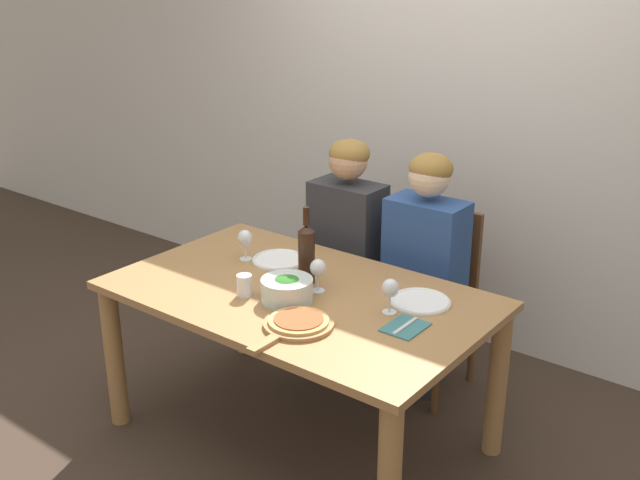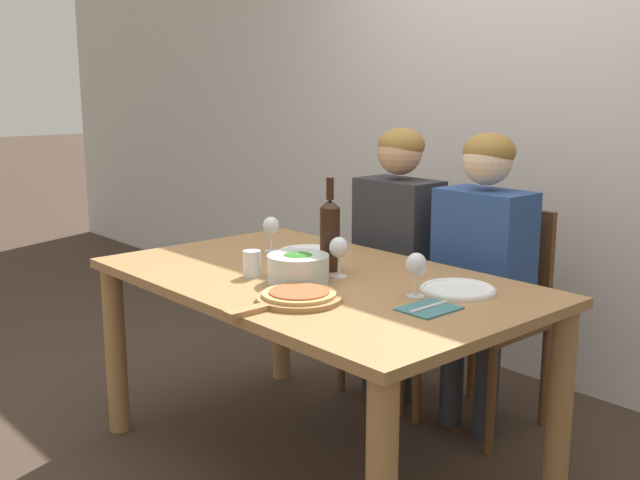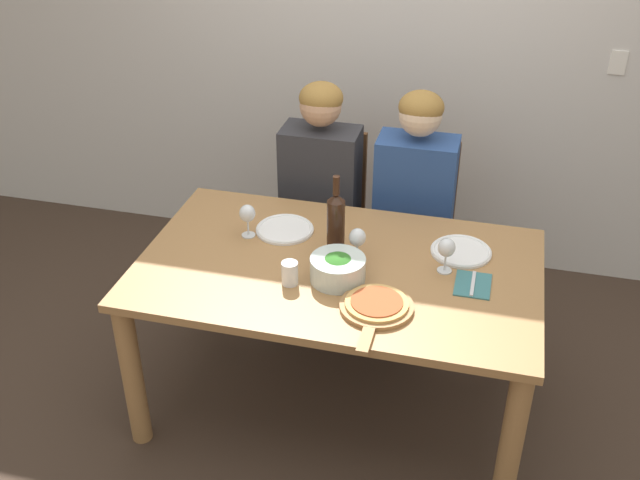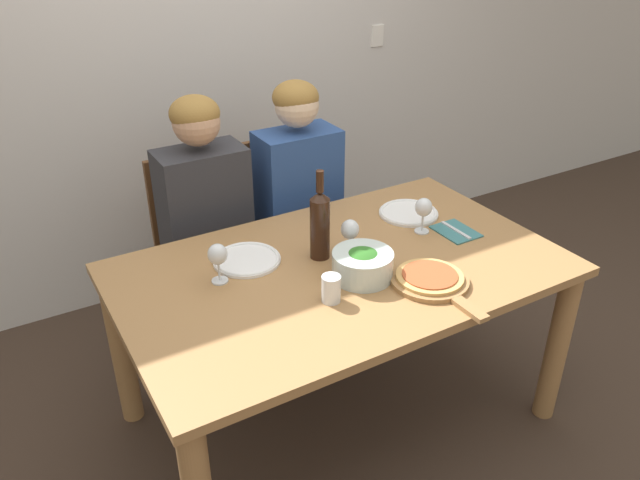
{
  "view_description": "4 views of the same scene",
  "coord_description": "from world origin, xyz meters",
  "px_view_note": "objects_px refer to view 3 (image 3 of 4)",
  "views": [
    {
      "loc": [
        1.88,
        -2.29,
        2.1
      ],
      "look_at": [
        -0.01,
        0.17,
        0.93
      ],
      "focal_mm": 42.0,
      "sensor_mm": 36.0,
      "label": 1
    },
    {
      "loc": [
        2.0,
        -1.76,
        1.43
      ],
      "look_at": [
        -0.1,
        0.11,
        0.85
      ],
      "focal_mm": 42.0,
      "sensor_mm": 36.0,
      "label": 2
    },
    {
      "loc": [
        0.57,
        -2.51,
        2.43
      ],
      "look_at": [
        -0.08,
        0.01,
        0.84
      ],
      "focal_mm": 42.0,
      "sensor_mm": 36.0,
      "label": 3
    },
    {
      "loc": [
        -1.08,
        -1.68,
        1.94
      ],
      "look_at": [
        -0.07,
        0.04,
        0.85
      ],
      "focal_mm": 35.0,
      "sensor_mm": 36.0,
      "label": 4
    }
  ],
  "objects_px": {
    "person_woman": "(320,180)",
    "water_tumbler": "(290,273)",
    "dinner_plate_left": "(285,229)",
    "wine_glass_left": "(247,215)",
    "chair_left": "(325,213)",
    "chair_right": "(414,224)",
    "broccoli_bowl": "(338,269)",
    "dinner_plate_right": "(461,251)",
    "pizza_on_board": "(376,307)",
    "fork_on_napkin": "(473,284)",
    "person_man": "(415,191)",
    "wine_glass_right": "(446,249)",
    "wine_bottle": "(336,222)",
    "wine_glass_centre": "(357,239)"
  },
  "relations": [
    {
      "from": "person_woman",
      "to": "wine_glass_left",
      "type": "xyz_separation_m",
      "value": [
        -0.17,
        -0.58,
        0.09
      ]
    },
    {
      "from": "person_woman",
      "to": "broccoli_bowl",
      "type": "distance_m",
      "value": 0.86
    },
    {
      "from": "fork_on_napkin",
      "to": "person_woman",
      "type": "bearing_deg",
      "value": 138.36
    },
    {
      "from": "dinner_plate_left",
      "to": "water_tumbler",
      "type": "xyz_separation_m",
      "value": [
        0.14,
        -0.39,
        0.04
      ]
    },
    {
      "from": "person_woman",
      "to": "pizza_on_board",
      "type": "bearing_deg",
      "value": -64.29
    },
    {
      "from": "dinner_plate_right",
      "to": "dinner_plate_left",
      "type": "bearing_deg",
      "value": -179.29
    },
    {
      "from": "chair_right",
      "to": "wine_glass_right",
      "type": "height_order",
      "value": "chair_right"
    },
    {
      "from": "wine_bottle",
      "to": "wine_glass_centre",
      "type": "bearing_deg",
      "value": -25.49
    },
    {
      "from": "chair_right",
      "to": "wine_bottle",
      "type": "relative_size",
      "value": 2.62
    },
    {
      "from": "chair_left",
      "to": "dinner_plate_left",
      "type": "height_order",
      "value": "chair_left"
    },
    {
      "from": "person_woman",
      "to": "wine_glass_centre",
      "type": "distance_m",
      "value": 0.74
    },
    {
      "from": "chair_left",
      "to": "person_man",
      "type": "relative_size",
      "value": 0.74
    },
    {
      "from": "person_man",
      "to": "wine_glass_right",
      "type": "xyz_separation_m",
      "value": [
        0.22,
        -0.65,
        0.09
      ]
    },
    {
      "from": "wine_glass_left",
      "to": "water_tumbler",
      "type": "xyz_separation_m",
      "value": [
        0.28,
        -0.31,
        -0.06
      ]
    },
    {
      "from": "dinner_plate_left",
      "to": "wine_glass_left",
      "type": "distance_m",
      "value": 0.19
    },
    {
      "from": "wine_glass_right",
      "to": "pizza_on_board",
      "type": "bearing_deg",
      "value": -123.89
    },
    {
      "from": "wine_bottle",
      "to": "wine_glass_left",
      "type": "distance_m",
      "value": 0.4
    },
    {
      "from": "wine_glass_centre",
      "to": "water_tumbler",
      "type": "relative_size",
      "value": 1.56
    },
    {
      "from": "chair_left",
      "to": "broccoli_bowl",
      "type": "height_order",
      "value": "chair_left"
    },
    {
      "from": "wine_glass_centre",
      "to": "person_woman",
      "type": "bearing_deg",
      "value": 116.51
    },
    {
      "from": "wine_bottle",
      "to": "water_tumbler",
      "type": "height_order",
      "value": "wine_bottle"
    },
    {
      "from": "wine_bottle",
      "to": "pizza_on_board",
      "type": "height_order",
      "value": "wine_bottle"
    },
    {
      "from": "chair_right",
      "to": "wine_glass_right",
      "type": "distance_m",
      "value": 0.85
    },
    {
      "from": "chair_left",
      "to": "chair_right",
      "type": "xyz_separation_m",
      "value": [
        0.47,
        0.0,
        0.0
      ]
    },
    {
      "from": "dinner_plate_left",
      "to": "fork_on_napkin",
      "type": "bearing_deg",
      "value": -14.65
    },
    {
      "from": "chair_left",
      "to": "wine_bottle",
      "type": "height_order",
      "value": "wine_bottle"
    },
    {
      "from": "pizza_on_board",
      "to": "dinner_plate_left",
      "type": "bearing_deg",
      "value": 136.53
    },
    {
      "from": "person_man",
      "to": "dinner_plate_right",
      "type": "xyz_separation_m",
      "value": [
        0.27,
        -0.49,
        -0.0
      ]
    },
    {
      "from": "pizza_on_board",
      "to": "water_tumbler",
      "type": "bearing_deg",
      "value": 166.32
    },
    {
      "from": "chair_left",
      "to": "pizza_on_board",
      "type": "relative_size",
      "value": 2.2
    },
    {
      "from": "person_woman",
      "to": "chair_right",
      "type": "bearing_deg",
      "value": 13.01
    },
    {
      "from": "chair_right",
      "to": "fork_on_napkin",
      "type": "height_order",
      "value": "chair_right"
    },
    {
      "from": "broccoli_bowl",
      "to": "pizza_on_board",
      "type": "bearing_deg",
      "value": -40.81
    },
    {
      "from": "chair_right",
      "to": "broccoli_bowl",
      "type": "distance_m",
      "value": 0.98
    },
    {
      "from": "chair_left",
      "to": "wine_glass_centre",
      "type": "distance_m",
      "value": 0.9
    },
    {
      "from": "chair_left",
      "to": "dinner_plate_left",
      "type": "bearing_deg",
      "value": -92.95
    },
    {
      "from": "dinner_plate_left",
      "to": "wine_glass_left",
      "type": "relative_size",
      "value": 1.69
    },
    {
      "from": "person_woman",
      "to": "pizza_on_board",
      "type": "xyz_separation_m",
      "value": [
        0.47,
        -0.97,
        0.0
      ]
    },
    {
      "from": "wine_glass_left",
      "to": "wine_glass_centre",
      "type": "xyz_separation_m",
      "value": [
        0.5,
        -0.08,
        0.0
      ]
    },
    {
      "from": "broccoli_bowl",
      "to": "dinner_plate_right",
      "type": "relative_size",
      "value": 0.86
    },
    {
      "from": "broccoli_bowl",
      "to": "dinner_plate_left",
      "type": "relative_size",
      "value": 0.86
    },
    {
      "from": "chair_right",
      "to": "wine_bottle",
      "type": "bearing_deg",
      "value": -109.08
    },
    {
      "from": "person_woman",
      "to": "dinner_plate_left",
      "type": "distance_m",
      "value": 0.5
    },
    {
      "from": "water_tumbler",
      "to": "fork_on_napkin",
      "type": "xyz_separation_m",
      "value": [
        0.7,
        0.17,
        -0.04
      ]
    },
    {
      "from": "pizza_on_board",
      "to": "person_man",
      "type": "bearing_deg",
      "value": 89.75
    },
    {
      "from": "broccoli_bowl",
      "to": "water_tumbler",
      "type": "height_order",
      "value": "broccoli_bowl"
    },
    {
      "from": "chair_left",
      "to": "dinner_plate_right",
      "type": "distance_m",
      "value": 0.98
    },
    {
      "from": "fork_on_napkin",
      "to": "wine_glass_right",
      "type": "bearing_deg",
      "value": 148.82
    },
    {
      "from": "person_woman",
      "to": "water_tumbler",
      "type": "height_order",
      "value": "person_woman"
    },
    {
      "from": "dinner_plate_left",
      "to": "wine_glass_right",
      "type": "distance_m",
      "value": 0.74
    }
  ]
}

